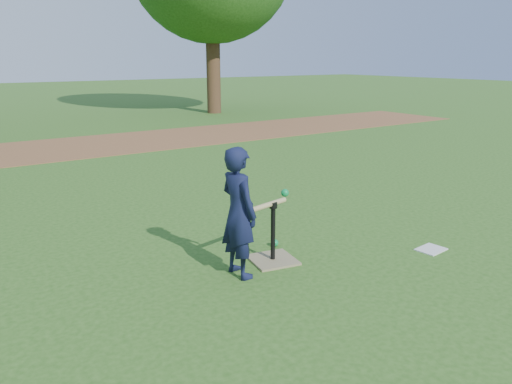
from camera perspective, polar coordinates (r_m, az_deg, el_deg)
ground at (r=5.16m, az=-1.86°, el=-7.38°), size 80.00×80.00×0.00m
dirt_strip at (r=11.98m, az=-21.51°, el=4.64°), size 24.00×3.00×0.01m
child at (r=4.55m, az=-1.99°, el=-2.36°), size 0.31×0.46×1.22m
wiffle_ball_ground at (r=5.41m, az=2.16°, el=-5.84°), size 0.08×0.08×0.08m
clipboard at (r=5.64m, az=19.36°, el=-6.21°), size 0.32×0.26×0.01m
batting_tee at (r=5.02m, az=1.94°, el=-6.71°), size 0.50×0.50×0.61m
swing_action at (r=4.81m, az=1.20°, el=-1.36°), size 0.71×0.25×0.13m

